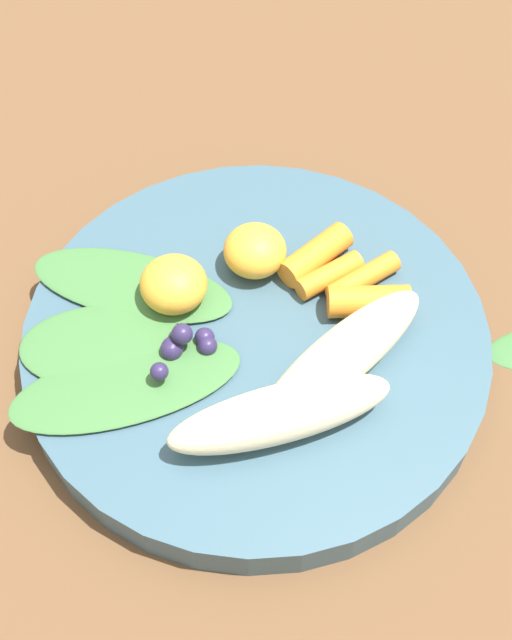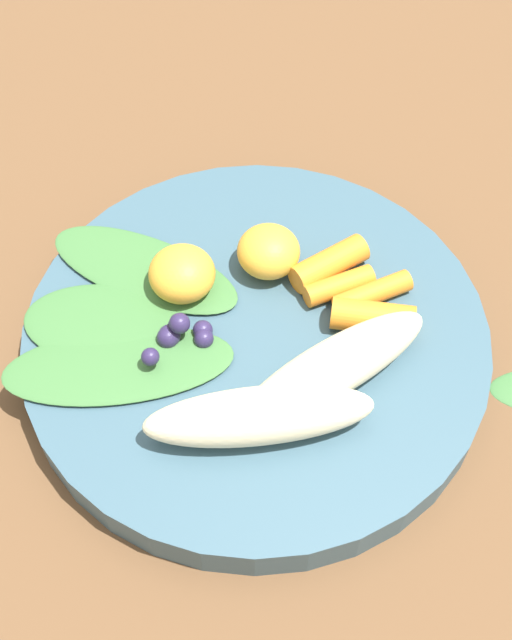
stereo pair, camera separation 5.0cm
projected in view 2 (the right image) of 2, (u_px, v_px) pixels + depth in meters
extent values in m
plane|color=brown|center=(256.00, 353.00, 0.53)|extent=(2.40, 2.40, 0.00)
cylinder|color=#385666|center=(256.00, 341.00, 0.52)|extent=(0.29, 0.29, 0.03)
ellipsoid|color=beige|center=(334.00, 367.00, 0.47)|extent=(0.10, 0.13, 0.03)
ellipsoid|color=beige|center=(259.00, 416.00, 0.45)|extent=(0.13, 0.09, 0.03)
ellipsoid|color=#F4A833|center=(182.00, 274.00, 0.51)|extent=(0.04, 0.04, 0.03)
ellipsoid|color=#F4A833|center=(269.00, 251.00, 0.52)|extent=(0.04, 0.04, 0.03)
cylinder|color=orange|center=(373.00, 317.00, 0.50)|extent=(0.05, 0.03, 0.02)
cylinder|color=orange|center=(373.00, 293.00, 0.51)|extent=(0.04, 0.05, 0.01)
cylinder|color=orange|center=(339.00, 286.00, 0.52)|extent=(0.04, 0.04, 0.01)
cylinder|color=orange|center=(329.00, 264.00, 0.53)|extent=(0.04, 0.05, 0.02)
sphere|color=#2D234C|center=(204.00, 339.00, 0.50)|extent=(0.01, 0.01, 0.01)
sphere|color=#2D234C|center=(176.00, 327.00, 0.50)|extent=(0.01, 0.01, 0.01)
sphere|color=#2D234C|center=(203.00, 330.00, 0.50)|extent=(0.01, 0.01, 0.01)
sphere|color=#2D234C|center=(169.00, 336.00, 0.50)|extent=(0.01, 0.01, 0.01)
sphere|color=#2D234C|center=(180.00, 323.00, 0.49)|extent=(0.01, 0.01, 0.01)
sphere|color=#2D234C|center=(168.00, 337.00, 0.49)|extent=(0.01, 0.01, 0.01)
sphere|color=#2D234C|center=(150.00, 357.00, 0.48)|extent=(0.01, 0.01, 0.01)
ellipsoid|color=#3D7038|center=(144.00, 269.00, 0.53)|extent=(0.14, 0.06, 0.00)
ellipsoid|color=#3D7038|center=(104.00, 323.00, 0.51)|extent=(0.11, 0.09, 0.00)
ellipsoid|color=#3D7038|center=(119.00, 365.00, 0.49)|extent=(0.15, 0.12, 0.00)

